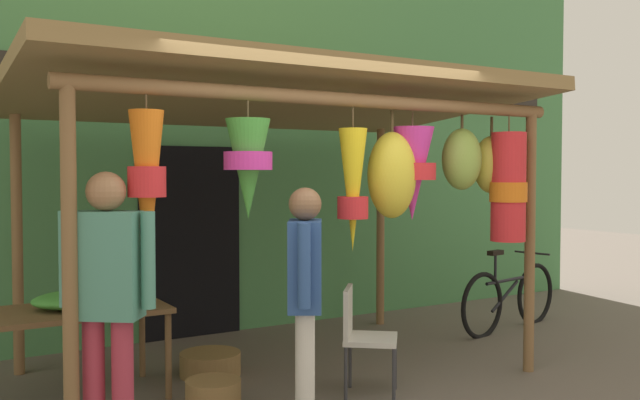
# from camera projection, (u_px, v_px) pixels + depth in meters

# --- Properties ---
(shop_facade) EXTENTS (11.53, 0.29, 4.37)m
(shop_facade) POSITION_uv_depth(u_px,v_px,m) (183.00, 129.00, 7.29)
(shop_facade) COLOR #47844C
(shop_facade) RESTS_ON ground_plane
(market_stall_canopy) EXTENTS (4.31, 2.69, 2.54)m
(market_stall_canopy) POSITION_uv_depth(u_px,v_px,m) (303.00, 122.00, 5.71)
(market_stall_canopy) COLOR brown
(market_stall_canopy) RESTS_ON ground_plane
(display_table) EXTENTS (1.34, 0.78, 0.70)m
(display_table) POSITION_uv_depth(u_px,v_px,m) (74.00, 317.00, 5.22)
(display_table) COLOR brown
(display_table) RESTS_ON ground_plane
(flower_heap_on_table) EXTENTS (0.75, 0.52, 0.14)m
(flower_heap_on_table) POSITION_uv_depth(u_px,v_px,m) (86.00, 298.00, 5.25)
(flower_heap_on_table) COLOR green
(flower_heap_on_table) RESTS_ON display_table
(folding_chair) EXTENTS (0.56, 0.56, 0.84)m
(folding_chair) POSITION_uv_depth(u_px,v_px,m) (361.00, 331.00, 5.34)
(folding_chair) COLOR beige
(folding_chair) RESTS_ON ground_plane
(wicker_basket_by_table) EXTENTS (0.52, 0.52, 0.19)m
(wicker_basket_by_table) POSITION_uv_depth(u_px,v_px,m) (210.00, 364.00, 5.88)
(wicker_basket_by_table) COLOR olive
(wicker_basket_by_table) RESTS_ON ground_plane
(wicker_basket_spare) EXTENTS (0.40, 0.40, 0.22)m
(wicker_basket_spare) POSITION_uv_depth(u_px,v_px,m) (213.00, 395.00, 5.03)
(wicker_basket_spare) COLOR olive
(wicker_basket_spare) RESTS_ON ground_plane
(parked_bicycle) EXTENTS (1.73, 0.49, 0.92)m
(parked_bicycle) POSITION_uv_depth(u_px,v_px,m) (510.00, 298.00, 7.59)
(parked_bicycle) COLOR black
(parked_bicycle) RESTS_ON ground_plane
(vendor_in_orange) EXTENTS (0.40, 0.52, 1.63)m
(vendor_in_orange) POSITION_uv_depth(u_px,v_px,m) (305.00, 287.00, 4.64)
(vendor_in_orange) COLOR silver
(vendor_in_orange) RESTS_ON ground_plane
(customer_foreground) EXTENTS (0.49, 0.42, 1.73)m
(customer_foreground) POSITION_uv_depth(u_px,v_px,m) (107.00, 289.00, 4.12)
(customer_foreground) COLOR #B23347
(customer_foreground) RESTS_ON ground_plane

